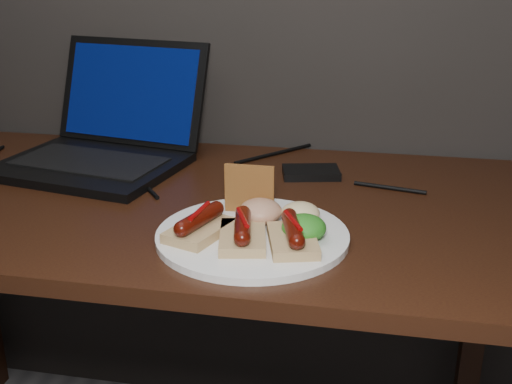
{
  "coord_description": "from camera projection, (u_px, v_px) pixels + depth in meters",
  "views": [
    {
      "loc": [
        0.39,
        0.3,
        1.19
      ],
      "look_at": [
        0.21,
        1.25,
        0.82
      ],
      "focal_mm": 45.0,
      "sensor_mm": 36.0,
      "label": 1
    }
  ],
  "objects": [
    {
      "name": "desk",
      "position": [
        164.0,
        237.0,
        1.25
      ],
      "size": [
        1.4,
        0.7,
        0.75
      ],
      "color": "black",
      "rests_on": "ground"
    },
    {
      "name": "laptop",
      "position": [
        105.0,
        139.0,
        1.39
      ],
      "size": [
        0.42,
        0.43,
        0.25
      ],
      "color": "black",
      "rests_on": "desk"
    },
    {
      "name": "hard_drive",
      "position": [
        311.0,
        172.0,
        1.31
      ],
      "size": [
        0.13,
        0.1,
        0.02
      ],
      "primitive_type": "cube",
      "rotation": [
        0.0,
        0.0,
        0.22
      ],
      "color": "black",
      "rests_on": "desk"
    },
    {
      "name": "desk_cables",
      "position": [
        183.0,
        168.0,
        1.35
      ],
      "size": [
        0.96,
        0.4,
        0.01
      ],
      "color": "black",
      "rests_on": "desk"
    },
    {
      "name": "plate",
      "position": [
        252.0,
        236.0,
        1.03
      ],
      "size": [
        0.33,
        0.33,
        0.01
      ],
      "primitive_type": "cylinder",
      "rotation": [
        0.0,
        0.0,
        -0.07
      ],
      "color": "white",
      "rests_on": "desk"
    },
    {
      "name": "bread_sausage_left",
      "position": [
        200.0,
        225.0,
        1.01
      ],
      "size": [
        0.1,
        0.13,
        0.04
      ],
      "color": "tan",
      "rests_on": "plate"
    },
    {
      "name": "bread_sausage_center",
      "position": [
        243.0,
        232.0,
        0.98
      ],
      "size": [
        0.09,
        0.13,
        0.04
      ],
      "color": "tan",
      "rests_on": "plate"
    },
    {
      "name": "bread_sausage_right",
      "position": [
        293.0,
        235.0,
        0.97
      ],
      "size": [
        0.1,
        0.13,
        0.04
      ],
      "color": "tan",
      "rests_on": "plate"
    },
    {
      "name": "crispbread",
      "position": [
        249.0,
        189.0,
        1.09
      ],
      "size": [
        0.09,
        0.01,
        0.08
      ],
      "primitive_type": "cube",
      "color": "#AA672E",
      "rests_on": "plate"
    },
    {
      "name": "salad_greens",
      "position": [
        304.0,
        227.0,
        0.99
      ],
      "size": [
        0.07,
        0.07,
        0.04
      ],
      "primitive_type": "ellipsoid",
      "color": "#1F5B12",
      "rests_on": "plate"
    },
    {
      "name": "salsa_mound",
      "position": [
        260.0,
        211.0,
        1.05
      ],
      "size": [
        0.07,
        0.07,
        0.04
      ],
      "primitive_type": "ellipsoid",
      "color": "maroon",
      "rests_on": "plate"
    },
    {
      "name": "coleslaw_mound",
      "position": [
        300.0,
        213.0,
        1.05
      ],
      "size": [
        0.06,
        0.06,
        0.04
      ],
      "primitive_type": "ellipsoid",
      "color": "beige",
      "rests_on": "plate"
    }
  ]
}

